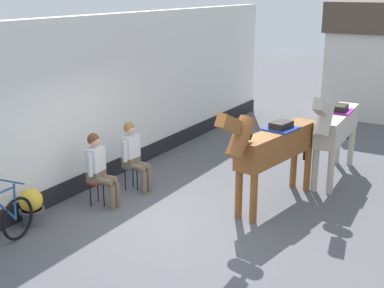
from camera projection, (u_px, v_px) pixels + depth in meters
name	position (u px, v px, depth m)	size (l,w,h in m)	color
ground_plane	(249.00, 172.00, 11.38)	(40.00, 40.00, 0.00)	#56565B
pub_facade_wall	(113.00, 104.00, 10.94)	(0.34, 14.00, 3.40)	white
seated_visitor_near	(99.00, 166.00, 9.40)	(0.61, 0.49, 1.39)	red
seated_visitor_far	(133.00, 153.00, 10.15)	(0.61, 0.49, 1.39)	#194C99
saddled_horse_near	(274.00, 146.00, 9.31)	(0.79, 2.98, 2.06)	brown
saddled_horse_far	(336.00, 126.00, 10.61)	(0.55, 3.00, 2.06)	#B2A899
flower_planter_near	(31.00, 206.00, 8.76)	(0.43, 0.43, 0.64)	#4C4C51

